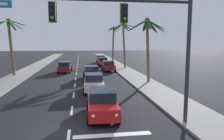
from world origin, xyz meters
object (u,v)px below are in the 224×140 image
(sedan_fifth_in_queue, at_px, (91,72))
(palm_right_farthest, at_px, (113,38))
(traffic_signal_mast, at_px, (128,29))
(sedan_third_in_queue, at_px, (94,82))
(palm_right_second, at_px, (148,34))
(palm_right_third, at_px, (123,34))
(sedan_parked_far_kerb, at_px, (103,61))
(sedan_parked_nearest_kerb, at_px, (108,66))
(palm_left_third, at_px, (10,35))
(sedan_parked_mid_kerb, at_px, (101,59))
(sedan_oncoming_far, at_px, (65,67))
(sedan_lead_at_stop_bar, at_px, (102,103))

(sedan_fifth_in_queue, height_order, palm_right_farthest, palm_right_farthest)
(traffic_signal_mast, bearing_deg, sedan_fifth_in_queue, 94.13)
(sedan_third_in_queue, relative_size, palm_right_second, 0.61)
(sedan_third_in_queue, bearing_deg, traffic_signal_mast, -81.96)
(palm_right_third, bearing_deg, sedan_parked_far_kerb, 121.81)
(palm_right_second, bearing_deg, palm_right_farthest, 89.32)
(traffic_signal_mast, xyz_separation_m, sedan_fifth_in_queue, (-1.17, 16.15, -4.53))
(sedan_parked_nearest_kerb, relative_size, palm_left_third, 0.57)
(palm_right_second, bearing_deg, sedan_parked_mid_kerb, 96.59)
(sedan_oncoming_far, distance_m, sedan_parked_nearest_kerb, 6.91)
(palm_left_third, bearing_deg, palm_right_farthest, 49.22)
(sedan_third_in_queue, xyz_separation_m, palm_right_farthest, (6.63, 31.05, 4.85))
(sedan_oncoming_far, bearing_deg, sedan_parked_far_kerb, 51.26)
(sedan_fifth_in_queue, bearing_deg, palm_right_third, 58.86)
(sedan_lead_at_stop_bar, bearing_deg, palm_right_third, 75.65)
(traffic_signal_mast, xyz_separation_m, sedan_parked_mid_kerb, (2.12, 37.59, -4.53))
(sedan_parked_far_kerb, bearing_deg, palm_left_third, -140.79)
(traffic_signal_mast, height_order, palm_right_third, palm_right_third)
(sedan_fifth_in_queue, relative_size, palm_right_farthest, 0.53)
(sedan_parked_far_kerb, bearing_deg, palm_right_second, -80.61)
(sedan_fifth_in_queue, height_order, sedan_parked_mid_kerb, same)
(traffic_signal_mast, height_order, sedan_parked_far_kerb, traffic_signal_mast)
(sedan_third_in_queue, height_order, palm_right_third, palm_right_third)
(sedan_lead_at_stop_bar, distance_m, sedan_third_in_queue, 7.04)
(palm_right_second, bearing_deg, sedan_oncoming_far, 133.93)
(sedan_oncoming_far, height_order, palm_left_third, palm_left_third)
(sedan_fifth_in_queue, relative_size, sedan_parked_far_kerb, 1.01)
(sedan_parked_far_kerb, bearing_deg, palm_right_third, -58.19)
(traffic_signal_mast, relative_size, sedan_lead_at_stop_bar, 2.47)
(sedan_fifth_in_queue, xyz_separation_m, sedan_parked_nearest_kerb, (3.12, 7.08, 0.00))
(sedan_third_in_queue, relative_size, sedan_oncoming_far, 1.00)
(sedan_third_in_queue, relative_size, sedan_fifth_in_queue, 1.00)
(sedan_lead_at_stop_bar, relative_size, palm_right_farthest, 0.53)
(sedan_parked_nearest_kerb, bearing_deg, sedan_parked_mid_kerb, 89.30)
(palm_right_farthest, bearing_deg, sedan_fifth_in_queue, -105.17)
(sedan_parked_mid_kerb, bearing_deg, sedan_parked_far_kerb, -92.11)
(palm_right_second, xyz_separation_m, palm_right_third, (-0.01, 13.86, 0.45))
(sedan_fifth_in_queue, distance_m, palm_right_farthest, 25.35)
(sedan_fifth_in_queue, distance_m, palm_left_third, 12.48)
(sedan_parked_nearest_kerb, relative_size, palm_right_farthest, 0.53)
(palm_right_third, bearing_deg, palm_left_third, -159.67)
(palm_right_second, bearing_deg, sedan_fifth_in_queue, 149.60)
(sedan_parked_mid_kerb, height_order, palm_left_third, palm_left_third)
(sedan_lead_at_stop_bar, xyz_separation_m, sedan_parked_nearest_kerb, (3.15, 21.16, 0.00))
(sedan_lead_at_stop_bar, height_order, sedan_third_in_queue, same)
(sedan_parked_nearest_kerb, relative_size, sedan_parked_mid_kerb, 1.00)
(sedan_oncoming_far, xyz_separation_m, palm_right_second, (9.97, -10.35, 4.75))
(traffic_signal_mast, distance_m, palm_right_second, 13.50)
(sedan_third_in_queue, distance_m, palm_right_farthest, 32.12)
(sedan_oncoming_far, height_order, palm_right_farthest, palm_right_farthest)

